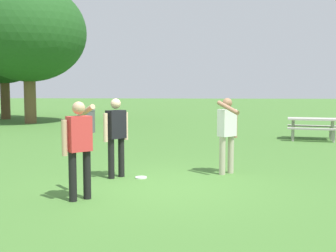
{
  "coord_description": "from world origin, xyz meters",
  "views": [
    {
      "loc": [
        0.69,
        -7.85,
        1.88
      ],
      "look_at": [
        0.08,
        1.63,
        1.0
      ],
      "focal_mm": 45.49,
      "sensor_mm": 36.0,
      "label": 1
    }
  ],
  "objects_px": {
    "person_catcher": "(79,143)",
    "frisbee": "(141,177)",
    "picnic_table_near": "(313,124)",
    "trash_can_beside_table": "(88,121)",
    "tree_slender_mid": "(4,53)",
    "tree_back_left": "(28,33)",
    "person_bystander": "(116,132)",
    "person_thrower": "(227,130)"
  },
  "relations": [
    {
      "from": "person_catcher",
      "to": "tree_back_left",
      "type": "bearing_deg",
      "value": 114.36
    },
    {
      "from": "trash_can_beside_table",
      "to": "tree_back_left",
      "type": "xyz_separation_m",
      "value": [
        -4.1,
        4.23,
        4.12
      ]
    },
    {
      "from": "person_catcher",
      "to": "trash_can_beside_table",
      "type": "relative_size",
      "value": 1.71
    },
    {
      "from": "person_bystander",
      "to": "frisbee",
      "type": "xyz_separation_m",
      "value": [
        0.52,
        -0.02,
        -0.93
      ]
    },
    {
      "from": "frisbee",
      "to": "tree_back_left",
      "type": "relative_size",
      "value": 0.03
    },
    {
      "from": "person_thrower",
      "to": "trash_can_beside_table",
      "type": "xyz_separation_m",
      "value": [
        -5.09,
        8.03,
        -0.48
      ]
    },
    {
      "from": "frisbee",
      "to": "person_thrower",
      "type": "bearing_deg",
      "value": 16.95
    },
    {
      "from": "trash_can_beside_table",
      "to": "person_catcher",
      "type": "bearing_deg",
      "value": -76.44
    },
    {
      "from": "person_catcher",
      "to": "tree_back_left",
      "type": "relative_size",
      "value": 0.23
    },
    {
      "from": "person_catcher",
      "to": "picnic_table_near",
      "type": "xyz_separation_m",
      "value": [
        6.06,
        8.47,
        -0.4
      ]
    },
    {
      "from": "person_catcher",
      "to": "tree_slender_mid",
      "type": "xyz_separation_m",
      "value": [
        -9.11,
        17.2,
        2.83
      ]
    },
    {
      "from": "person_bystander",
      "to": "person_catcher",
      "type": "bearing_deg",
      "value": -99.18
    },
    {
      "from": "picnic_table_near",
      "to": "person_thrower",
      "type": "bearing_deg",
      "value": -119.26
    },
    {
      "from": "tree_back_left",
      "to": "trash_can_beside_table",
      "type": "bearing_deg",
      "value": -45.91
    },
    {
      "from": "person_catcher",
      "to": "frisbee",
      "type": "xyz_separation_m",
      "value": [
        0.8,
        1.75,
        -0.95
      ]
    },
    {
      "from": "person_thrower",
      "to": "tree_slender_mid",
      "type": "xyz_separation_m",
      "value": [
        -11.71,
        14.9,
        2.83
      ]
    },
    {
      "from": "frisbee",
      "to": "picnic_table_near",
      "type": "distance_m",
      "value": 8.56
    },
    {
      "from": "tree_slender_mid",
      "to": "tree_back_left",
      "type": "distance_m",
      "value": 3.74
    },
    {
      "from": "tree_slender_mid",
      "to": "frisbee",
      "type": "bearing_deg",
      "value": -57.32
    },
    {
      "from": "person_bystander",
      "to": "person_thrower",
      "type": "bearing_deg",
      "value": 12.89
    },
    {
      "from": "person_catcher",
      "to": "tree_back_left",
      "type": "height_order",
      "value": "tree_back_left"
    },
    {
      "from": "person_thrower",
      "to": "tree_back_left",
      "type": "height_order",
      "value": "tree_back_left"
    },
    {
      "from": "picnic_table_near",
      "to": "trash_can_beside_table",
      "type": "xyz_separation_m",
      "value": [
        -8.55,
        1.86,
        -0.08
      ]
    },
    {
      "from": "picnic_table_near",
      "to": "tree_slender_mid",
      "type": "distance_m",
      "value": 17.8
    },
    {
      "from": "trash_can_beside_table",
      "to": "tree_back_left",
      "type": "relative_size",
      "value": 0.13
    },
    {
      "from": "person_catcher",
      "to": "picnic_table_near",
      "type": "height_order",
      "value": "person_catcher"
    },
    {
      "from": "frisbee",
      "to": "trash_can_beside_table",
      "type": "xyz_separation_m",
      "value": [
        -3.29,
        8.58,
        0.47
      ]
    },
    {
      "from": "trash_can_beside_table",
      "to": "tree_slender_mid",
      "type": "height_order",
      "value": "tree_slender_mid"
    },
    {
      "from": "frisbee",
      "to": "trash_can_beside_table",
      "type": "distance_m",
      "value": 9.2
    },
    {
      "from": "person_thrower",
      "to": "tree_back_left",
      "type": "distance_m",
      "value": 15.75
    },
    {
      "from": "person_catcher",
      "to": "picnic_table_near",
      "type": "distance_m",
      "value": 10.42
    },
    {
      "from": "picnic_table_near",
      "to": "tree_slender_mid",
      "type": "height_order",
      "value": "tree_slender_mid"
    },
    {
      "from": "person_thrower",
      "to": "person_catcher",
      "type": "height_order",
      "value": "same"
    },
    {
      "from": "person_catcher",
      "to": "frisbee",
      "type": "distance_m",
      "value": 2.14
    },
    {
      "from": "person_thrower",
      "to": "person_bystander",
      "type": "xyz_separation_m",
      "value": [
        -2.32,
        -0.53,
        -0.02
      ]
    },
    {
      "from": "picnic_table_near",
      "to": "trash_can_beside_table",
      "type": "bearing_deg",
      "value": 167.75
    },
    {
      "from": "frisbee",
      "to": "tree_back_left",
      "type": "bearing_deg",
      "value": 119.98
    },
    {
      "from": "picnic_table_near",
      "to": "trash_can_beside_table",
      "type": "relative_size",
      "value": 2.04
    },
    {
      "from": "person_thrower",
      "to": "trash_can_beside_table",
      "type": "relative_size",
      "value": 1.71
    },
    {
      "from": "person_bystander",
      "to": "trash_can_beside_table",
      "type": "xyz_separation_m",
      "value": [
        -2.78,
        8.56,
        -0.46
      ]
    },
    {
      "from": "person_thrower",
      "to": "tree_slender_mid",
      "type": "bearing_deg",
      "value": 128.16
    },
    {
      "from": "person_bystander",
      "to": "picnic_table_near",
      "type": "relative_size",
      "value": 0.84
    }
  ]
}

